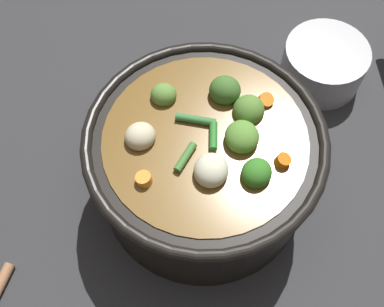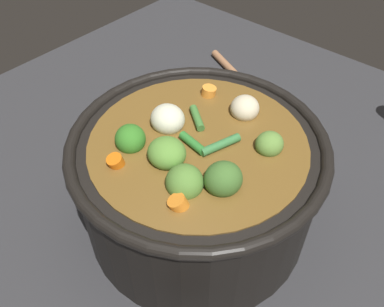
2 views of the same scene
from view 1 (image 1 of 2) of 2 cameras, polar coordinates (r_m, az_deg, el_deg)
name	(u,v)px [view 1 (image 1 of 2)]	position (r m, az deg, el deg)	size (l,w,h in m)	color
ground_plane	(203,187)	(0.73, 1.32, -4.08)	(1.10, 1.10, 0.00)	#2D2D30
cooking_pot	(204,163)	(0.66, 1.49, -1.14)	(0.32, 0.32, 0.18)	black
small_saucepan	(325,64)	(0.84, 15.81, 10.34)	(0.14, 0.21, 0.07)	#ADADB2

